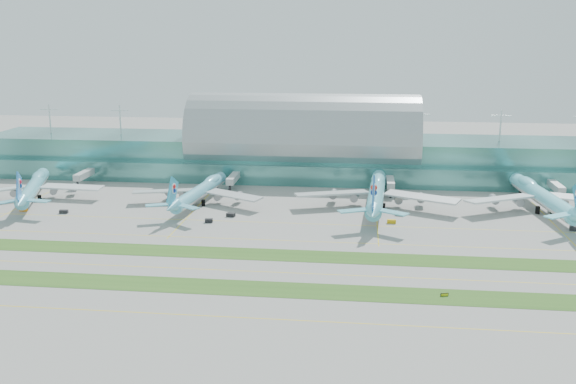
# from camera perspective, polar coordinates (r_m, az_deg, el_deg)

# --- Properties ---
(ground) EXTENTS (700.00, 700.00, 0.00)m
(ground) POSITION_cam_1_polar(r_m,az_deg,el_deg) (218.32, -1.64, -5.78)
(ground) COLOR gray
(ground) RESTS_ON ground
(terminal) EXTENTS (340.00, 69.10, 36.00)m
(terminal) POSITION_cam_1_polar(r_m,az_deg,el_deg) (338.69, 1.41, 3.87)
(terminal) COLOR #3D7A75
(terminal) RESTS_ON ground
(grass_strip_near) EXTENTS (420.00, 12.00, 0.08)m
(grass_strip_near) POSITION_cam_1_polar(r_m,az_deg,el_deg) (192.50, -2.82, -8.57)
(grass_strip_near) COLOR #2D591E
(grass_strip_near) RESTS_ON ground
(grass_strip_far) EXTENTS (420.00, 12.00, 0.08)m
(grass_strip_far) POSITION_cam_1_polar(r_m,az_deg,el_deg) (220.17, -1.56, -5.59)
(grass_strip_far) COLOR #2D591E
(grass_strip_far) RESTS_ON ground
(taxiline_a) EXTENTS (420.00, 0.35, 0.01)m
(taxiline_a) POSITION_cam_1_polar(r_m,az_deg,el_deg) (174.50, -3.89, -11.08)
(taxiline_a) COLOR yellow
(taxiline_a) RESTS_ON ground
(taxiline_b) EXTENTS (420.00, 0.35, 0.01)m
(taxiline_b) POSITION_cam_1_polar(r_m,az_deg,el_deg) (205.34, -2.19, -7.09)
(taxiline_b) COLOR yellow
(taxiline_b) RESTS_ON ground
(taxiline_c) EXTENTS (420.00, 0.35, 0.01)m
(taxiline_c) POSITION_cam_1_polar(r_m,az_deg,el_deg) (235.17, -1.02, -4.30)
(taxiline_c) COLOR yellow
(taxiline_c) RESTS_ON ground
(taxiline_d) EXTENTS (420.00, 0.35, 0.01)m
(taxiline_d) POSITION_cam_1_polar(r_m,az_deg,el_deg) (255.98, -0.38, -2.76)
(taxiline_d) COLOR yellow
(taxiline_d) RESTS_ON ground
(airliner_a) EXTENTS (59.67, 69.35, 19.68)m
(airliner_a) POSITION_cam_1_polar(r_m,az_deg,el_deg) (312.52, -21.70, 0.47)
(airliner_a) COLOR #5DB8CC
(airliner_a) RESTS_ON ground
(airliner_b) EXTENTS (60.16, 68.70, 18.91)m
(airliner_b) POSITION_cam_1_polar(r_m,az_deg,el_deg) (286.43, -7.80, 0.14)
(airliner_b) COLOR #61BDD5
(airliner_b) RESTS_ON ground
(airliner_c) EXTENTS (70.61, 80.26, 22.08)m
(airliner_c) POSITION_cam_1_polar(r_m,az_deg,el_deg) (279.48, 7.87, -0.01)
(airliner_c) COLOR #60C3D4
(airliner_c) RESTS_ON ground
(airliner_d) EXTENTS (68.79, 78.52, 21.61)m
(airliner_d) POSITION_cam_1_polar(r_m,az_deg,el_deg) (292.16, 21.65, -0.30)
(airliner_d) COLOR #6AD8E9
(airliner_d) RESTS_ON ground
(gse_a) EXTENTS (3.23, 2.03, 1.30)m
(gse_a) POSITION_cam_1_polar(r_m,az_deg,el_deg) (294.77, -22.44, -1.46)
(gse_a) COLOR orange
(gse_a) RESTS_ON ground
(gse_b) EXTENTS (3.61, 2.06, 1.44)m
(gse_b) POSITION_cam_1_polar(r_m,az_deg,el_deg) (285.31, -19.31, -1.65)
(gse_b) COLOR black
(gse_b) RESTS_ON ground
(gse_c) EXTENTS (3.26, 2.14, 1.52)m
(gse_c) POSITION_cam_1_polar(r_m,az_deg,el_deg) (258.37, -7.05, -2.54)
(gse_c) COLOR black
(gse_c) RESTS_ON ground
(gse_d) EXTENTS (3.82, 2.74, 1.48)m
(gse_d) POSITION_cam_1_polar(r_m,az_deg,el_deg) (265.50, -5.11, -2.04)
(gse_d) COLOR black
(gse_d) RESTS_ON ground
(gse_e) EXTENTS (3.53, 1.60, 1.51)m
(gse_e) POSITION_cam_1_polar(r_m,az_deg,el_deg) (258.62, 9.19, -2.60)
(gse_e) COLOR #D09F0C
(gse_e) RESTS_ON ground
(gse_f) EXTENTS (3.89, 2.61, 1.56)m
(gse_f) POSITION_cam_1_polar(r_m,az_deg,el_deg) (270.17, 9.90, -1.90)
(gse_f) COLOR black
(gse_f) RESTS_ON ground
(gse_g) EXTENTS (3.91, 2.59, 1.71)m
(gse_g) POSITION_cam_1_polar(r_m,az_deg,el_deg) (269.35, 24.11, -2.98)
(gse_g) COLOR black
(gse_g) RESTS_ON ground
(taxiway_sign_east) EXTENTS (2.32, 0.84, 0.99)m
(taxiway_sign_east) POSITION_cam_1_polar(r_m,az_deg,el_deg) (192.31, 13.74, -8.86)
(taxiway_sign_east) COLOR black
(taxiway_sign_east) RESTS_ON ground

